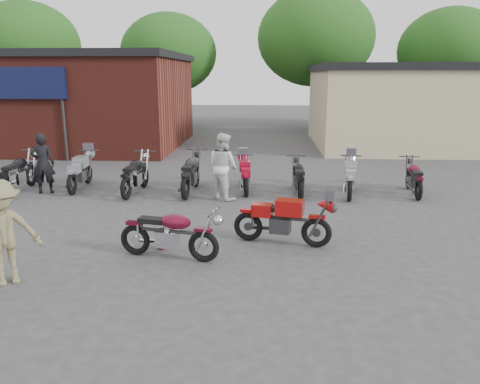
# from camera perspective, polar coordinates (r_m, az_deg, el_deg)

# --- Properties ---
(ground) EXTENTS (90.00, 90.00, 0.00)m
(ground) POSITION_cam_1_polar(r_m,az_deg,el_deg) (8.61, -4.70, -8.54)
(ground) COLOR #38383B
(brick_building) EXTENTS (12.00, 8.00, 4.00)m
(brick_building) POSITION_cam_1_polar(r_m,az_deg,el_deg) (24.14, -21.90, 10.03)
(brick_building) COLOR maroon
(brick_building) RESTS_ON ground
(stucco_building) EXTENTS (10.00, 8.00, 3.50)m
(stucco_building) POSITION_cam_1_polar(r_m,az_deg,el_deg) (24.06, 21.41, 9.46)
(stucco_building) COLOR tan
(stucco_building) RESTS_ON ground
(tree_0) EXTENTS (6.56, 6.56, 8.20)m
(tree_0) POSITION_cam_1_polar(r_m,az_deg,el_deg) (33.50, -24.36, 14.28)
(tree_0) COLOR #174111
(tree_0) RESTS_ON ground
(tree_1) EXTENTS (5.92, 5.92, 7.40)m
(tree_1) POSITION_cam_1_polar(r_m,az_deg,el_deg) (30.49, -8.59, 14.72)
(tree_1) COLOR #174111
(tree_1) RESTS_ON ground
(tree_2) EXTENTS (7.04, 7.04, 8.80)m
(tree_2) POSITION_cam_1_polar(r_m,az_deg,el_deg) (30.01, 9.13, 16.05)
(tree_2) COLOR #174111
(tree_2) RESTS_ON ground
(tree_3) EXTENTS (6.08, 6.08, 7.60)m
(tree_3) POSITION_cam_1_polar(r_m,az_deg,el_deg) (31.77, 24.04, 13.84)
(tree_3) COLOR #174111
(tree_3) RESTS_ON ground
(vintage_motorcycle) EXTENTS (1.96, 0.99, 1.09)m
(vintage_motorcycle) POSITION_cam_1_polar(r_m,az_deg,el_deg) (8.66, -8.50, -4.66)
(vintage_motorcycle) COLOR #5C0B20
(vintage_motorcycle) RESTS_ON ground
(sportbike) EXTENTS (2.01, 1.05, 1.11)m
(sportbike) POSITION_cam_1_polar(r_m,az_deg,el_deg) (9.32, 5.37, -3.12)
(sportbike) COLOR #B40F0F
(sportbike) RESTS_ON ground
(helmet) EXTENTS (0.27, 0.27, 0.22)m
(helmet) POSITION_cam_1_polar(r_m,az_deg,el_deg) (9.28, -9.53, -6.24)
(helmet) COLOR #A31132
(helmet) RESTS_ON ground
(person_dark) EXTENTS (0.71, 0.55, 1.73)m
(person_dark) POSITION_cam_1_polar(r_m,az_deg,el_deg) (14.39, -22.89, 3.23)
(person_dark) COLOR black
(person_dark) RESTS_ON ground
(person_light) EXTENTS (1.11, 1.09, 1.81)m
(person_light) POSITION_cam_1_polar(r_m,az_deg,el_deg) (12.65, -2.09, 3.15)
(person_light) COLOR silver
(person_light) RESTS_ON ground
(person_tan) EXTENTS (1.28, 1.16, 1.72)m
(person_tan) POSITION_cam_1_polar(r_m,az_deg,el_deg) (8.37, -26.92, -4.46)
(person_tan) COLOR olive
(person_tan) RESTS_ON ground
(row_bike_0) EXTENTS (0.71, 2.08, 1.20)m
(row_bike_0) POSITION_cam_1_polar(r_m,az_deg,el_deg) (14.95, -25.42, 2.32)
(row_bike_0) COLOR black
(row_bike_0) RESTS_ON ground
(row_bike_1) EXTENTS (0.76, 2.00, 1.14)m
(row_bike_1) POSITION_cam_1_polar(r_m,az_deg,el_deg) (14.63, -18.92, 2.57)
(row_bike_1) COLOR gray
(row_bike_1) RESTS_ON ground
(row_bike_2) EXTENTS (0.81, 2.11, 1.20)m
(row_bike_2) POSITION_cam_1_polar(r_m,az_deg,el_deg) (13.66, -12.63, 2.35)
(row_bike_2) COLOR black
(row_bike_2) RESTS_ON ground
(row_bike_3) EXTENTS (0.78, 2.18, 1.25)m
(row_bike_3) POSITION_cam_1_polar(r_m,az_deg,el_deg) (13.43, -6.01, 2.52)
(row_bike_3) COLOR black
(row_bike_3) RESTS_ON ground
(row_bike_4) EXTENTS (0.79, 1.88, 1.06)m
(row_bike_4) POSITION_cam_1_polar(r_m,az_deg,el_deg) (13.55, 0.59, 2.28)
(row_bike_4) COLOR #AC0E2A
(row_bike_4) RESTS_ON ground
(row_bike_5) EXTENTS (0.69, 1.90, 1.09)m
(row_bike_5) POSITION_cam_1_polar(r_m,az_deg,el_deg) (13.31, 7.13, 2.03)
(row_bike_5) COLOR black
(row_bike_5) RESTS_ON ground
(row_bike_6) EXTENTS (0.94, 1.99, 1.11)m
(row_bike_6) POSITION_cam_1_polar(r_m,az_deg,el_deg) (13.47, 13.30, 1.95)
(row_bike_6) COLOR #9B9EA9
(row_bike_6) RESTS_ON ground
(row_bike_7) EXTENTS (0.77, 1.88, 1.06)m
(row_bike_7) POSITION_cam_1_polar(r_m,az_deg,el_deg) (14.08, 20.46, 1.85)
(row_bike_7) COLOR #580B1B
(row_bike_7) RESTS_ON ground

